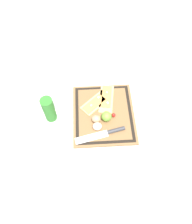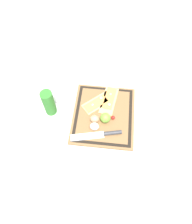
% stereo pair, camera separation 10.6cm
% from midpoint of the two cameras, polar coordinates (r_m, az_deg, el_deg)
% --- Properties ---
extents(ground_plane, '(6.00, 6.00, 0.00)m').
position_cam_midpoint_polar(ground_plane, '(1.31, 4.28, -1.15)').
color(ground_plane, silver).
extents(cutting_board, '(0.41, 0.36, 0.02)m').
position_cam_midpoint_polar(cutting_board, '(1.30, 4.30, -0.95)').
color(cutting_board, brown).
rests_on(cutting_board, ground_plane).
extents(pizza_slice_near, '(0.21, 0.11, 0.02)m').
position_cam_midpoint_polar(pizza_slice_near, '(1.35, 5.69, 2.99)').
color(pizza_slice_near, tan).
rests_on(pizza_slice_near, cutting_board).
extents(pizza_slice_far, '(0.19, 0.20, 0.02)m').
position_cam_midpoint_polar(pizza_slice_far, '(1.33, 2.62, 2.25)').
color(pizza_slice_far, tan).
rests_on(pizza_slice_far, cutting_board).
extents(knife, '(0.09, 0.29, 0.02)m').
position_cam_midpoint_polar(knife, '(1.23, 4.76, -5.91)').
color(knife, silver).
rests_on(knife, cutting_board).
extents(egg_brown, '(0.05, 0.05, 0.05)m').
position_cam_midpoint_polar(egg_brown, '(1.25, 2.07, -1.98)').
color(egg_brown, tan).
rests_on(egg_brown, cutting_board).
extents(egg_pink, '(0.05, 0.05, 0.05)m').
position_cam_midpoint_polar(egg_pink, '(1.23, 2.05, -3.92)').
color(egg_pink, beige).
rests_on(egg_pink, cutting_board).
extents(lime, '(0.06, 0.06, 0.06)m').
position_cam_midpoint_polar(lime, '(1.25, 4.87, -1.70)').
color(lime, '#70A838').
rests_on(lime, cutting_board).
extents(cherry_tomato_red, '(0.02, 0.02, 0.02)m').
position_cam_midpoint_polar(cherry_tomato_red, '(1.28, 6.83, -1.63)').
color(cherry_tomato_red, red).
rests_on(cherry_tomato_red, cutting_board).
extents(herb_pot, '(0.12, 0.12, 0.24)m').
position_cam_midpoint_polar(herb_pot, '(1.25, -9.30, 0.41)').
color(herb_pot, white).
rests_on(herb_pot, ground_plane).
extents(sauce_jar, '(0.09, 0.09, 0.09)m').
position_cam_midpoint_polar(sauce_jar, '(1.36, -9.23, 4.20)').
color(sauce_jar, silver).
rests_on(sauce_jar, ground_plane).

